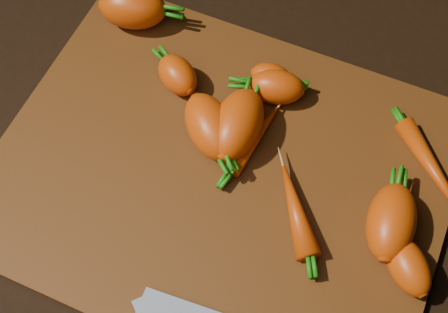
% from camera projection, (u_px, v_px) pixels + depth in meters
% --- Properties ---
extents(ground, '(2.00, 2.00, 0.01)m').
position_uv_depth(ground, '(221.00, 178.00, 0.71)').
color(ground, black).
extents(cutting_board, '(0.50, 0.40, 0.01)m').
position_uv_depth(cutting_board, '(220.00, 174.00, 0.70)').
color(cutting_board, '#5B3010').
rests_on(cutting_board, ground).
extents(carrot_0, '(0.10, 0.08, 0.05)m').
position_uv_depth(carrot_0, '(133.00, 8.00, 0.78)').
color(carrot_0, '#C4420B').
rests_on(carrot_0, cutting_board).
extents(carrot_1, '(0.07, 0.07, 0.04)m').
position_uv_depth(carrot_1, '(178.00, 75.00, 0.74)').
color(carrot_1, '#C4420B').
rests_on(carrot_1, cutting_board).
extents(carrot_2, '(0.10, 0.10, 0.05)m').
position_uv_depth(carrot_2, '(210.00, 127.00, 0.70)').
color(carrot_2, '#C4420B').
rests_on(carrot_2, cutting_board).
extents(carrot_3, '(0.06, 0.10, 0.06)m').
position_uv_depth(carrot_3, '(237.00, 125.00, 0.70)').
color(carrot_3, '#C4420B').
rests_on(carrot_3, cutting_board).
extents(carrot_4, '(0.07, 0.06, 0.04)m').
position_uv_depth(carrot_4, '(276.00, 87.00, 0.73)').
color(carrot_4, '#C4420B').
rests_on(carrot_4, cutting_board).
extents(carrot_5, '(0.05, 0.04, 0.03)m').
position_uv_depth(carrot_5, '(271.00, 77.00, 0.74)').
color(carrot_5, '#C4420B').
rests_on(carrot_5, cutting_board).
extents(carrot_6, '(0.07, 0.08, 0.04)m').
position_uv_depth(carrot_6, '(408.00, 266.00, 0.63)').
color(carrot_6, '#C4420B').
rests_on(carrot_6, cutting_board).
extents(carrot_7, '(0.04, 0.10, 0.02)m').
position_uv_depth(carrot_7, '(255.00, 139.00, 0.71)').
color(carrot_7, '#C4420B').
rests_on(carrot_7, cutting_board).
extents(carrot_8, '(0.12, 0.11, 0.02)m').
position_uv_depth(carrot_8, '(435.00, 173.00, 0.68)').
color(carrot_8, '#C4420B').
rests_on(carrot_8, cutting_board).
extents(carrot_9, '(0.08, 0.10, 0.03)m').
position_uv_depth(carrot_9, '(296.00, 210.00, 0.66)').
color(carrot_9, '#C4420B').
rests_on(carrot_9, cutting_board).
extents(carrot_10, '(0.06, 0.09, 0.05)m').
position_uv_depth(carrot_10, '(391.00, 222.00, 0.64)').
color(carrot_10, '#C4420B').
rests_on(carrot_10, cutting_board).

